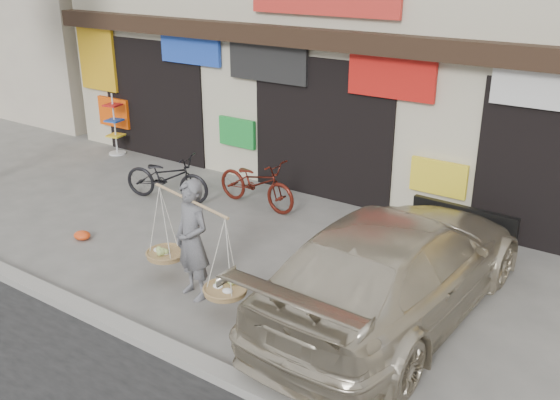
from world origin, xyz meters
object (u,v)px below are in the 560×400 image
Objects in this scene: suv at (396,266)px; display_rack at (115,130)px; bike_2 at (256,183)px; bike_0 at (167,177)px; street_vendor at (193,244)px.

display_rack reaches higher than suv.
bike_2 is 1.23× the size of display_rack.
display_rack reaches higher than bike_0.
suv is (2.48, 1.15, -0.07)m from street_vendor.
display_rack is (-4.72, 0.73, 0.12)m from bike_2.
display_rack reaches higher than bike_2.
suv is at bearing -113.88° from bike_2.
bike_0 is at bearing 118.13° from bike_2.
bike_2 is (1.62, 0.72, 0.01)m from bike_0.
bike_2 is at bearing -26.07° from suv.
bike_0 is at bearing -11.47° from suv.
street_vendor reaches higher than bike_2.
bike_0 is 3.43m from display_rack.
bike_2 is 4.27m from suv.
display_rack is at bearing -15.92° from suv.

